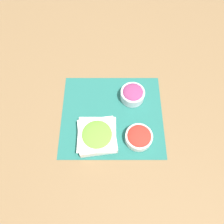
{
  "coord_description": "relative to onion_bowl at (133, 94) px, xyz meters",
  "views": [
    {
      "loc": [
        -0.0,
        -0.44,
        0.9
      ],
      "look_at": [
        0.0,
        0.0,
        0.03
      ],
      "focal_mm": 35.0,
      "sensor_mm": 36.0,
      "label": 1
    }
  ],
  "objects": [
    {
      "name": "ground_plane",
      "position": [
        -0.1,
        -0.09,
        -0.04
      ],
      "size": [
        3.0,
        3.0,
        0.0
      ],
      "primitive_type": "plane",
      "color": "olive"
    },
    {
      "name": "placemat",
      "position": [
        -0.1,
        -0.09,
        -0.04
      ],
      "size": [
        0.46,
        0.42,
        0.0
      ],
      "color": "#236B60",
      "rests_on": "ground_plane"
    },
    {
      "name": "onion_bowl",
      "position": [
        0.0,
        0.0,
        0.0
      ],
      "size": [
        0.11,
        0.11,
        0.06
      ],
      "color": "silver",
      "rests_on": "placemat"
    },
    {
      "name": "lettuce_bowl",
      "position": [
        -0.16,
        -0.21,
        -0.0
      ],
      "size": [
        0.18,
        0.18,
        0.06
      ],
      "color": "white",
      "rests_on": "placemat"
    },
    {
      "name": "tomato_bowl",
      "position": [
        0.02,
        -0.21,
        -0.01
      ],
      "size": [
        0.12,
        0.12,
        0.05
      ],
      "color": "white",
      "rests_on": "placemat"
    }
  ]
}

